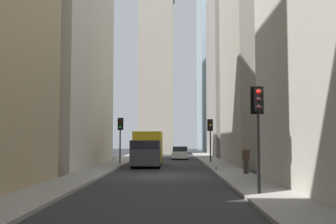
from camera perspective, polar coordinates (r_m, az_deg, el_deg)
ground_plane at (r=24.44m, az=-0.95°, el=-9.14°), size 135.00×135.00×0.00m
sidewalk_right at (r=24.99m, az=-11.44°, el=-8.79°), size 90.00×2.20×0.14m
sidewalk_left at (r=24.70m, az=9.67°, el=-8.87°), size 90.00×2.20×0.14m
building_left_far at (r=54.53m, az=11.34°, el=5.77°), size 13.58×10.00×22.63m
building_left_midfar at (r=38.17m, az=16.13°, el=12.04°), size 12.94×10.50×25.20m
building_right_midfar at (r=35.36m, az=-18.05°, el=7.50°), size 16.92×10.00×18.21m
church_spire at (r=62.32m, az=-1.68°, el=10.44°), size 5.71×5.71×33.88m
delivery_truck at (r=32.71m, az=-2.93°, el=-5.25°), size 6.46×2.25×2.84m
sedan_white at (r=44.78m, az=1.71°, el=-5.90°), size 4.30×1.78×1.42m
traffic_light_foreground at (r=15.94m, az=12.77°, el=-0.30°), size 0.43×0.52×4.18m
traffic_light_midblock at (r=35.82m, az=-6.86°, el=-2.52°), size 0.43×0.52×4.00m
traffic_light_far_junction at (r=36.95m, az=6.07°, el=-2.63°), size 0.43×0.52×3.94m
pedestrian at (r=24.75m, az=11.08°, el=-6.53°), size 0.26×0.44×1.70m
discarded_bottle at (r=27.31m, az=6.91°, el=-8.04°), size 0.07×0.07×0.27m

